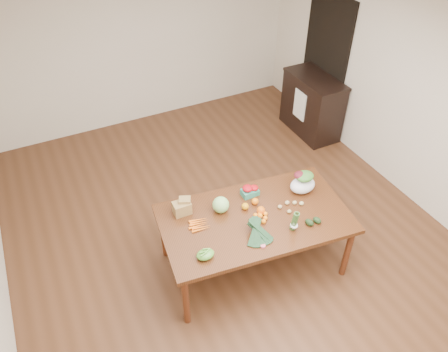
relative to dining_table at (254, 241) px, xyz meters
name	(u,v)px	position (x,y,z in m)	size (l,w,h in m)	color
floor	(226,232)	(-0.06, 0.57, -0.38)	(6.00, 6.00, 0.00)	#55321D
ceiling	(227,12)	(-0.06, 0.57, 2.33)	(5.00, 6.00, 0.02)	white
room_walls	(226,143)	(-0.06, 0.57, 0.97)	(5.02, 6.02, 2.70)	silver
dining_table	(254,241)	(0.00, 0.00, 0.00)	(1.96, 1.09, 0.75)	#4E2512
doorway_dark	(324,63)	(2.42, 2.17, 0.68)	(0.02, 1.00, 2.10)	black
cabinet	(312,105)	(2.16, 1.99, 0.10)	(0.52, 1.02, 0.94)	black
dish_towel	(300,105)	(1.90, 1.97, 0.18)	(0.02, 0.28, 0.45)	white
paper_bag	(182,207)	(-0.66, 0.39, 0.46)	(0.24, 0.20, 0.17)	olive
cabbage	(221,205)	(-0.28, 0.24, 0.46)	(0.18, 0.18, 0.18)	#9ED97D
strawberry_basket_a	(247,192)	(0.09, 0.33, 0.43)	(0.12, 0.12, 0.11)	#B30B1A
strawberry_basket_b	(254,191)	(0.16, 0.32, 0.42)	(0.10, 0.10, 0.09)	red
orange_a	(245,206)	(-0.04, 0.15, 0.41)	(0.08, 0.08, 0.08)	#F49F0E
orange_b	(255,201)	(0.10, 0.17, 0.41)	(0.08, 0.08, 0.08)	orange
orange_c	(261,210)	(0.08, 0.02, 0.42)	(0.09, 0.09, 0.09)	#FF5D0F
mandarin_cluster	(260,216)	(0.03, -0.05, 0.41)	(0.18, 0.18, 0.08)	#FF9E0F
carrots	(199,225)	(-0.58, 0.15, 0.39)	(0.22, 0.19, 0.03)	orange
snap_pea_bag	(205,254)	(-0.69, -0.26, 0.41)	(0.18, 0.13, 0.08)	#559B34
kale_bunch	(259,234)	(-0.12, -0.29, 0.45)	(0.32, 0.40, 0.16)	#16331F
asparagus_bundle	(295,221)	(0.26, -0.33, 0.50)	(0.08, 0.08, 0.25)	#52813B
potato_a	(280,207)	(0.30, 0.00, 0.40)	(0.05, 0.04, 0.04)	tan
potato_b	(289,211)	(0.35, -0.10, 0.39)	(0.05, 0.04, 0.04)	tan
potato_c	(295,203)	(0.48, -0.02, 0.40)	(0.05, 0.04, 0.04)	tan
potato_d	(287,203)	(0.40, 0.02, 0.40)	(0.05, 0.05, 0.05)	tan
potato_e	(301,203)	(0.53, -0.06, 0.40)	(0.05, 0.05, 0.04)	tan
avocado_a	(309,222)	(0.44, -0.34, 0.41)	(0.07, 0.10, 0.07)	black
avocado_b	(317,220)	(0.53, -0.35, 0.41)	(0.06, 0.10, 0.06)	black
salad_bag	(303,183)	(0.67, 0.13, 0.49)	(0.29, 0.22, 0.23)	silver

